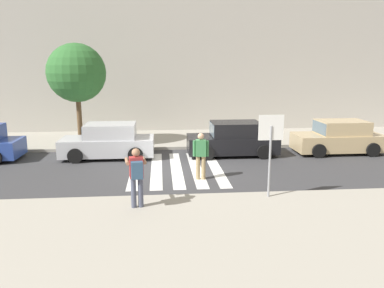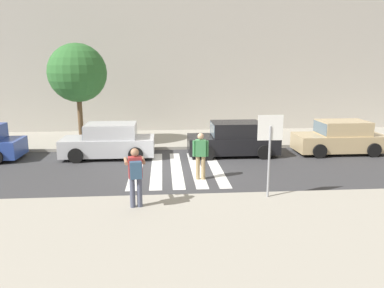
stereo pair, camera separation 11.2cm
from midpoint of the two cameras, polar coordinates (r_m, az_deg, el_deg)
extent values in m
plane|color=#38383A|center=(14.98, -2.14, -3.99)|extent=(120.00, 120.00, 0.00)
cube|color=#9E998C|center=(9.17, -0.46, -14.42)|extent=(60.00, 6.00, 0.14)
cube|color=#9E998C|center=(20.79, -2.84, 0.80)|extent=(60.00, 4.80, 0.14)
cube|color=#ADA89E|center=(24.78, -3.24, 11.61)|extent=(56.00, 4.00, 7.85)
cube|color=silver|center=(15.20, -8.22, -3.86)|extent=(0.44, 5.20, 0.01)
cube|color=silver|center=(15.16, -5.20, -3.82)|extent=(0.44, 5.20, 0.01)
cube|color=silver|center=(15.17, -2.17, -3.77)|extent=(0.44, 5.20, 0.01)
cube|color=silver|center=(15.22, 0.85, -3.70)|extent=(0.44, 5.20, 0.01)
cube|color=silver|center=(15.32, 3.83, -3.63)|extent=(0.44, 5.20, 0.01)
cylinder|color=gray|center=(11.59, 11.93, -2.72)|extent=(0.07, 0.07, 2.21)
cube|color=white|center=(11.39, 12.14, 2.44)|extent=(0.76, 0.03, 0.76)
cube|color=red|center=(11.40, 12.12, 2.45)|extent=(0.66, 0.02, 0.66)
cylinder|color=#474C60|center=(10.85, -8.76, -7.31)|extent=(0.15, 0.15, 0.88)
cylinder|color=#474C60|center=(10.86, -7.70, -7.25)|extent=(0.15, 0.15, 0.88)
cube|color=#B73333|center=(10.63, -8.35, -3.52)|extent=(0.41, 0.29, 0.60)
sphere|color=#A37556|center=(10.52, -8.42, -1.27)|extent=(0.23, 0.23, 0.23)
cylinder|color=#A37556|center=(10.79, -9.74, -2.58)|extent=(0.18, 0.59, 0.10)
cylinder|color=#A37556|center=(10.83, -7.20, -2.46)|extent=(0.18, 0.59, 0.10)
cube|color=black|center=(10.97, -8.54, -2.14)|extent=(0.15, 0.12, 0.10)
cube|color=#335170|center=(10.42, -8.25, -3.96)|extent=(0.35, 0.24, 0.48)
cylinder|color=tan|center=(13.70, 1.12, -3.63)|extent=(0.15, 0.15, 0.88)
cylinder|color=tan|center=(13.70, 1.96, -3.63)|extent=(0.15, 0.15, 0.88)
cube|color=#3D844C|center=(13.51, 1.56, -0.61)|extent=(0.40, 0.28, 0.60)
sphere|color=tan|center=(13.43, 1.57, 1.18)|extent=(0.23, 0.23, 0.23)
cylinder|color=#3D844C|center=(13.52, 0.54, -0.69)|extent=(0.10, 0.10, 0.58)
cylinder|color=#3D844C|center=(13.52, 2.57, -0.70)|extent=(0.10, 0.10, 0.58)
cylinder|color=black|center=(19.26, -25.68, -0.57)|extent=(0.64, 0.22, 0.64)
cube|color=#B7BABF|center=(17.24, -12.44, -0.30)|extent=(4.10, 1.70, 0.76)
cube|color=#B7BABF|center=(17.08, -12.05, 2.00)|extent=(2.20, 1.56, 0.64)
cube|color=slate|center=(17.26, -15.57, 1.92)|extent=(0.10, 1.50, 0.54)
cube|color=slate|center=(16.98, -8.80, 2.07)|extent=(0.10, 1.50, 0.51)
cylinder|color=black|center=(16.70, -17.12, -1.70)|extent=(0.64, 0.22, 0.64)
cylinder|color=black|center=(18.32, -15.99, -0.43)|extent=(0.64, 0.22, 0.64)
cylinder|color=black|center=(16.33, -8.38, -1.59)|extent=(0.64, 0.22, 0.64)
cylinder|color=black|center=(17.98, -8.03, -0.30)|extent=(0.64, 0.22, 0.64)
cube|color=black|center=(17.38, 6.38, 0.01)|extent=(4.10, 1.70, 0.76)
cube|color=black|center=(17.27, 6.92, 2.29)|extent=(2.20, 1.56, 0.64)
cube|color=slate|center=(17.09, 3.40, 2.26)|extent=(0.10, 1.50, 0.54)
cube|color=slate|center=(17.49, 10.04, 2.32)|extent=(0.10, 1.50, 0.51)
cylinder|color=black|center=(16.41, 2.55, -1.40)|extent=(0.64, 0.22, 0.64)
cylinder|color=black|center=(18.05, 1.89, -0.13)|extent=(0.64, 0.22, 0.64)
cylinder|color=black|center=(16.90, 11.13, -1.22)|extent=(0.64, 0.22, 0.64)
cylinder|color=black|center=(18.51, 9.74, 0.00)|extent=(0.64, 0.22, 0.64)
cube|color=tan|center=(18.99, 21.58, 0.27)|extent=(4.10, 1.70, 0.76)
cube|color=tan|center=(18.93, 22.16, 2.34)|extent=(2.20, 1.56, 0.64)
cube|color=slate|center=(18.48, 19.19, 2.35)|extent=(0.10, 1.50, 0.54)
cube|color=slate|center=(19.39, 24.72, 2.34)|extent=(0.10, 1.50, 0.51)
cylinder|color=black|center=(17.75, 19.03, -1.02)|extent=(0.64, 0.22, 0.64)
cylinder|color=black|center=(19.28, 17.05, 0.12)|extent=(0.64, 0.22, 0.64)
cylinder|color=black|center=(18.90, 26.11, -0.83)|extent=(0.64, 0.22, 0.64)
cylinder|color=black|center=(20.35, 23.72, 0.24)|extent=(0.64, 0.22, 0.64)
cylinder|color=brown|center=(19.20, -16.48, 3.74)|extent=(0.24, 0.24, 2.75)
sphere|color=#2D662D|center=(19.02, -16.89, 10.35)|extent=(2.80, 2.80, 2.80)
camera|label=1|loc=(0.06, -89.78, 0.05)|focal=35.00mm
camera|label=2|loc=(0.06, 90.22, -0.05)|focal=35.00mm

